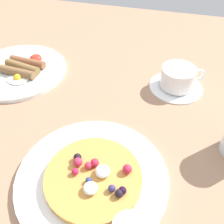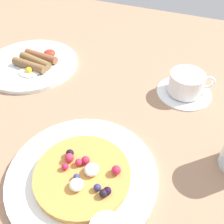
{
  "view_description": "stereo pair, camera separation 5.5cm",
  "coord_description": "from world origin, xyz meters",
  "px_view_note": "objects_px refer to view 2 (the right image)",
  "views": [
    {
      "loc": [
        0.17,
        -0.41,
        0.43
      ],
      "look_at": [
        0.07,
        -0.01,
        0.04
      ],
      "focal_mm": 40.76,
      "sensor_mm": 36.0,
      "label": 1
    },
    {
      "loc": [
        0.22,
        -0.39,
        0.43
      ],
      "look_at": [
        0.07,
        -0.01,
        0.04
      ],
      "focal_mm": 40.76,
      "sensor_mm": 36.0,
      "label": 2
    }
  ],
  "objects_px": {
    "coffee_saucer": "(184,92)",
    "coffee_cup": "(187,83)",
    "breakfast_plate": "(31,64)",
    "pancake_plate": "(82,175)"
  },
  "relations": [
    {
      "from": "pancake_plate",
      "to": "breakfast_plate",
      "type": "bearing_deg",
      "value": 138.36
    },
    {
      "from": "coffee_cup",
      "to": "coffee_saucer",
      "type": "bearing_deg",
      "value": -159.8
    },
    {
      "from": "coffee_saucer",
      "to": "pancake_plate",
      "type": "bearing_deg",
      "value": -111.9
    },
    {
      "from": "pancake_plate",
      "to": "breakfast_plate",
      "type": "relative_size",
      "value": 1.04
    },
    {
      "from": "coffee_saucer",
      "to": "coffee_cup",
      "type": "relative_size",
      "value": 1.25
    },
    {
      "from": "coffee_saucer",
      "to": "breakfast_plate",
      "type": "bearing_deg",
      "value": -174.39
    },
    {
      "from": "coffee_saucer",
      "to": "coffee_cup",
      "type": "height_order",
      "value": "coffee_cup"
    },
    {
      "from": "pancake_plate",
      "to": "coffee_saucer",
      "type": "bearing_deg",
      "value": 68.1
    },
    {
      "from": "pancake_plate",
      "to": "coffee_cup",
      "type": "xyz_separation_m",
      "value": [
        0.13,
        0.33,
        0.03
      ]
    },
    {
      "from": "coffee_saucer",
      "to": "coffee_cup",
      "type": "distance_m",
      "value": 0.03
    }
  ]
}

